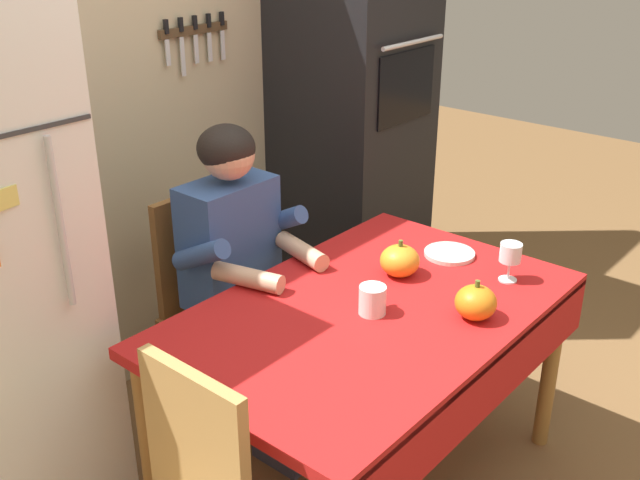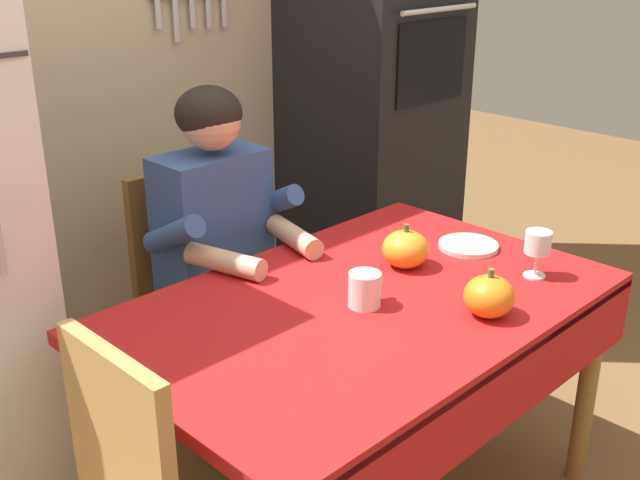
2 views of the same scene
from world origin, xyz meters
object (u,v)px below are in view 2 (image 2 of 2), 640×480
at_px(dining_table, 368,329).
at_px(pumpkin_medium, 489,296).
at_px(chair_behind_person, 196,290).
at_px(wine_glass, 538,245).
at_px(wall_oven, 373,89).
at_px(pumpkin_large, 406,249).
at_px(seated_person, 227,245).
at_px(coffee_mug, 365,289).
at_px(serving_tray, 468,246).

xyz_separation_m(dining_table, pumpkin_medium, (0.17, -0.27, 0.14)).
distance_m(chair_behind_person, wine_glass, 1.18).
relative_size(wall_oven, wine_glass, 14.79).
height_order(wine_glass, pumpkin_large, wine_glass).
height_order(pumpkin_large, pumpkin_medium, pumpkin_large).
xyz_separation_m(seated_person, pumpkin_medium, (0.18, -0.88, 0.06)).
bearing_deg(pumpkin_large, coffee_mug, -162.42).
relative_size(wall_oven, coffee_mug, 18.06).
height_order(wall_oven, wine_glass, wall_oven).
distance_m(chair_behind_person, coffee_mug, 0.84).
bearing_deg(chair_behind_person, wall_oven, 6.99).
height_order(wall_oven, pumpkin_medium, wall_oven).
distance_m(wine_glass, pumpkin_medium, 0.31).
height_order(seated_person, pumpkin_large, seated_person).
bearing_deg(dining_table, pumpkin_medium, -58.64).
xyz_separation_m(dining_table, chair_behind_person, (-0.01, 0.79, -0.14)).
height_order(chair_behind_person, seated_person, seated_person).
xyz_separation_m(dining_table, wine_glass, (0.47, -0.23, 0.19)).
bearing_deg(serving_tray, coffee_mug, -176.11).
height_order(dining_table, wine_glass, wine_glass).
bearing_deg(wall_oven, wine_glass, -116.65).
relative_size(chair_behind_person, pumpkin_medium, 6.94).
relative_size(wall_oven, seated_person, 1.69).
height_order(dining_table, pumpkin_large, pumpkin_large).
bearing_deg(wall_oven, pumpkin_medium, -126.50).
xyz_separation_m(coffee_mug, wine_glass, (0.49, -0.23, 0.05)).
height_order(seated_person, serving_tray, seated_person).
relative_size(dining_table, seated_person, 1.12).
height_order(wall_oven, chair_behind_person, wall_oven).
xyz_separation_m(wine_glass, pumpkin_large, (-0.21, 0.32, -0.04)).
distance_m(pumpkin_medium, serving_tray, 0.47).
bearing_deg(pumpkin_medium, chair_behind_person, 99.47).
xyz_separation_m(dining_table, serving_tray, (0.51, 0.03, 0.09)).
height_order(chair_behind_person, coffee_mug, chair_behind_person).
height_order(wall_oven, dining_table, wall_oven).
xyz_separation_m(seated_person, pumpkin_large, (0.27, -0.52, 0.06)).
distance_m(wine_glass, serving_tray, 0.28).
xyz_separation_m(chair_behind_person, seated_person, (0.00, -0.19, 0.23)).
distance_m(coffee_mug, pumpkin_medium, 0.33).
height_order(wall_oven, pumpkin_large, wall_oven).
xyz_separation_m(wall_oven, dining_table, (-1.05, -0.92, -0.39)).
bearing_deg(coffee_mug, seated_person, 89.16).
bearing_deg(chair_behind_person, seated_person, -90.00).
bearing_deg(seated_person, pumpkin_large, -62.45).
xyz_separation_m(dining_table, seated_person, (-0.01, 0.60, 0.08)).
bearing_deg(pumpkin_large, wall_oven, 46.66).
height_order(chair_behind_person, wine_glass, chair_behind_person).
bearing_deg(pumpkin_medium, wine_glass, 7.69).
distance_m(wall_oven, pumpkin_medium, 1.51).
bearing_deg(dining_table, coffee_mug, -168.82).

